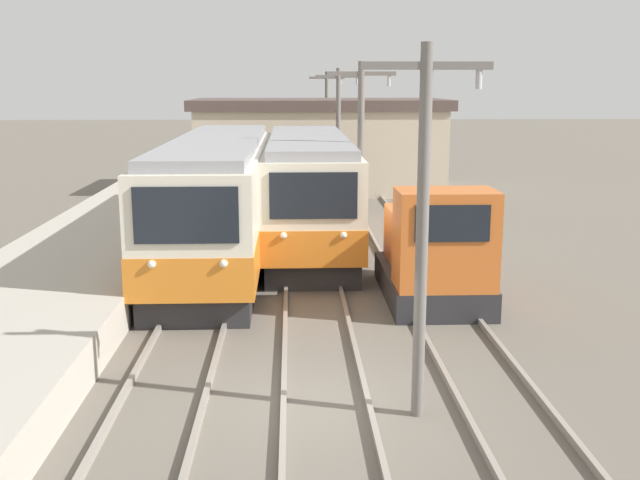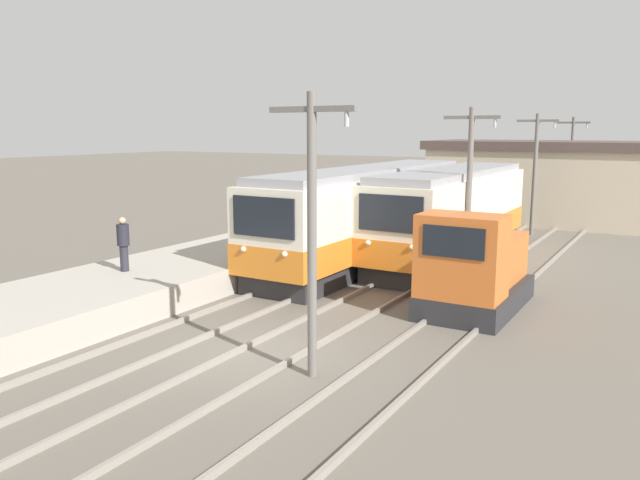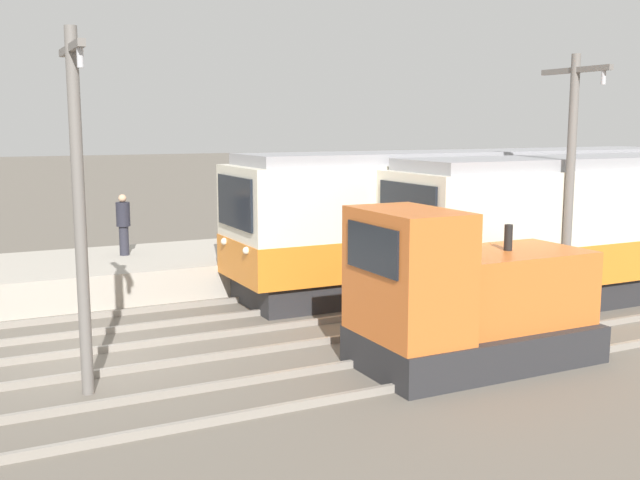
{
  "view_description": "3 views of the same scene",
  "coord_description": "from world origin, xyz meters",
  "px_view_note": "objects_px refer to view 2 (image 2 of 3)",
  "views": [
    {
      "loc": [
        -0.36,
        -11.93,
        5.42
      ],
      "look_at": [
        0.36,
        6.62,
        1.49
      ],
      "focal_mm": 42.0,
      "sensor_mm": 36.0,
      "label": 1
    },
    {
      "loc": [
        8.37,
        -11.34,
        5.27
      ],
      "look_at": [
        -1.34,
        5.02,
        1.87
      ],
      "focal_mm": 35.0,
      "sensor_mm": 36.0,
      "label": 2
    },
    {
      "loc": [
        14.22,
        -2.3,
        4.48
      ],
      "look_at": [
        -1.25,
        5.38,
        1.81
      ],
      "focal_mm": 42.0,
      "sensor_mm": 36.0,
      "label": 3
    }
  ],
  "objects_px": {
    "catenary_mast_far": "(535,169)",
    "person_on_platform": "(123,242)",
    "commuter_train_left": "(369,218)",
    "catenary_mast_distant": "(571,160)",
    "commuter_train_center": "(451,218)",
    "catenary_mast_mid": "(469,185)",
    "shunting_locomotive": "(475,270)",
    "catenary_mast_near": "(312,225)"
  },
  "relations": [
    {
      "from": "catenary_mast_far",
      "to": "person_on_platform",
      "type": "xyz_separation_m",
      "value": [
        -8.38,
        -18.83,
        -1.52
      ]
    },
    {
      "from": "commuter_train_left",
      "to": "catenary_mast_distant",
      "type": "xyz_separation_m",
      "value": [
        4.31,
        20.44,
        1.57
      ]
    },
    {
      "from": "commuter_train_center",
      "to": "person_on_platform",
      "type": "bearing_deg",
      "value": -122.33
    },
    {
      "from": "commuter_train_center",
      "to": "catenary_mast_distant",
      "type": "distance_m",
      "value": 18.71
    },
    {
      "from": "commuter_train_left",
      "to": "commuter_train_center",
      "type": "relative_size",
      "value": 1.2
    },
    {
      "from": "catenary_mast_mid",
      "to": "catenary_mast_distant",
      "type": "distance_m",
      "value": 21.23
    },
    {
      "from": "shunting_locomotive",
      "to": "catenary_mast_distant",
      "type": "distance_m",
      "value": 25.34
    },
    {
      "from": "commuter_train_center",
      "to": "shunting_locomotive",
      "type": "xyz_separation_m",
      "value": [
        3.0,
        -6.62,
        -0.51
      ]
    },
    {
      "from": "commuter_train_left",
      "to": "commuter_train_center",
      "type": "bearing_deg",
      "value": 33.51
    },
    {
      "from": "commuter_train_center",
      "to": "catenary_mast_near",
      "type": "relative_size",
      "value": 2.01
    },
    {
      "from": "catenary_mast_mid",
      "to": "catenary_mast_distant",
      "type": "height_order",
      "value": "same"
    },
    {
      "from": "commuter_train_left",
      "to": "catenary_mast_mid",
      "type": "relative_size",
      "value": 2.41
    },
    {
      "from": "commuter_train_left",
      "to": "commuter_train_center",
      "type": "height_order",
      "value": "commuter_train_left"
    },
    {
      "from": "catenary_mast_far",
      "to": "commuter_train_center",
      "type": "bearing_deg",
      "value": -100.72
    },
    {
      "from": "catenary_mast_distant",
      "to": "person_on_platform",
      "type": "xyz_separation_m",
      "value": [
        -8.38,
        -29.44,
        -1.52
      ]
    },
    {
      "from": "commuter_train_left",
      "to": "catenary_mast_mid",
      "type": "bearing_deg",
      "value": -10.45
    },
    {
      "from": "commuter_train_left",
      "to": "person_on_platform",
      "type": "bearing_deg",
      "value": -114.34
    },
    {
      "from": "commuter_train_center",
      "to": "commuter_train_left",
      "type": "bearing_deg",
      "value": -146.49
    },
    {
      "from": "shunting_locomotive",
      "to": "person_on_platform",
      "type": "xyz_separation_m",
      "value": [
        -9.87,
        -4.24,
        0.59
      ]
    },
    {
      "from": "shunting_locomotive",
      "to": "commuter_train_left",
      "type": "bearing_deg",
      "value": 140.56
    },
    {
      "from": "catenary_mast_near",
      "to": "catenary_mast_mid",
      "type": "height_order",
      "value": "same"
    },
    {
      "from": "catenary_mast_near",
      "to": "person_on_platform",
      "type": "bearing_deg",
      "value": 163.99
    },
    {
      "from": "catenary_mast_mid",
      "to": "commuter_train_left",
      "type": "bearing_deg",
      "value": 169.55
    },
    {
      "from": "commuter_train_center",
      "to": "catenary_mast_distant",
      "type": "xyz_separation_m",
      "value": [
        1.51,
        18.58,
        1.6
      ]
    },
    {
      "from": "catenary_mast_distant",
      "to": "catenary_mast_near",
      "type": "bearing_deg",
      "value": -90.0
    },
    {
      "from": "catenary_mast_far",
      "to": "person_on_platform",
      "type": "height_order",
      "value": "catenary_mast_far"
    },
    {
      "from": "commuter_train_center",
      "to": "catenary_mast_near",
      "type": "xyz_separation_m",
      "value": [
        1.51,
        -13.26,
        1.6
      ]
    },
    {
      "from": "shunting_locomotive",
      "to": "catenary_mast_near",
      "type": "distance_m",
      "value": 7.12
    },
    {
      "from": "shunting_locomotive",
      "to": "catenary_mast_near",
      "type": "xyz_separation_m",
      "value": [
        -1.49,
        -6.64,
        2.11
      ]
    },
    {
      "from": "shunting_locomotive",
      "to": "catenary_mast_mid",
      "type": "bearing_deg",
      "value": 110.56
    },
    {
      "from": "commuter_train_center",
      "to": "catenary_mast_distant",
      "type": "height_order",
      "value": "catenary_mast_distant"
    },
    {
      "from": "commuter_train_center",
      "to": "catenary_mast_near",
      "type": "height_order",
      "value": "catenary_mast_near"
    },
    {
      "from": "commuter_train_left",
      "to": "catenary_mast_mid",
      "type": "distance_m",
      "value": 4.65
    },
    {
      "from": "commuter_train_center",
      "to": "shunting_locomotive",
      "type": "bearing_deg",
      "value": -65.64
    },
    {
      "from": "catenary_mast_distant",
      "to": "person_on_platform",
      "type": "height_order",
      "value": "catenary_mast_distant"
    },
    {
      "from": "catenary_mast_distant",
      "to": "person_on_platform",
      "type": "distance_m",
      "value": 30.65
    },
    {
      "from": "catenary_mast_far",
      "to": "catenary_mast_mid",
      "type": "bearing_deg",
      "value": -90.0
    },
    {
      "from": "commuter_train_center",
      "to": "catenary_mast_mid",
      "type": "height_order",
      "value": "catenary_mast_mid"
    },
    {
      "from": "person_on_platform",
      "to": "commuter_train_center",
      "type": "bearing_deg",
      "value": 57.67
    },
    {
      "from": "catenary_mast_near",
      "to": "person_on_platform",
      "type": "xyz_separation_m",
      "value": [
        -8.38,
        2.4,
        -1.52
      ]
    },
    {
      "from": "catenary_mast_near",
      "to": "catenary_mast_far",
      "type": "xyz_separation_m",
      "value": [
        0.0,
        21.23,
        0.0
      ]
    },
    {
      "from": "catenary_mast_far",
      "to": "catenary_mast_distant",
      "type": "distance_m",
      "value": 10.62
    }
  ]
}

